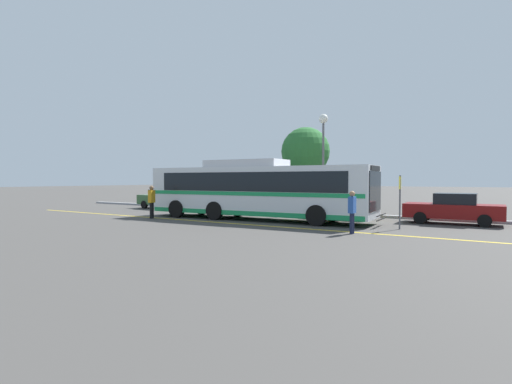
{
  "coord_description": "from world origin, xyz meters",
  "views": [
    {
      "loc": [
        12.24,
        -18.39,
        2.2
      ],
      "look_at": [
        0.65,
        -0.1,
        1.51
      ],
      "focal_mm": 28.0,
      "sensor_mm": 36.0,
      "label": 1
    }
  ],
  "objects_px": {
    "parked_car_2": "(333,205)",
    "pedestrian_1": "(152,200)",
    "parked_car_0": "(166,199)",
    "parked_car_3": "(453,209)",
    "tree_0": "(306,152)",
    "parked_car_1": "(242,202)",
    "bus_stop_sign": "(400,195)",
    "street_lamp": "(323,137)",
    "transit_bus": "(256,189)",
    "pedestrian_0": "(352,209)"
  },
  "relations": [
    {
      "from": "transit_bus",
      "to": "bus_stop_sign",
      "type": "distance_m",
      "value": 7.6
    },
    {
      "from": "transit_bus",
      "to": "pedestrian_0",
      "type": "relative_size",
      "value": 7.58
    },
    {
      "from": "street_lamp",
      "to": "parked_car_0",
      "type": "bearing_deg",
      "value": -169.02
    },
    {
      "from": "parked_car_1",
      "to": "tree_0",
      "type": "xyz_separation_m",
      "value": [
        1.95,
        5.59,
        3.58
      ]
    },
    {
      "from": "parked_car_1",
      "to": "pedestrian_0",
      "type": "distance_m",
      "value": 11.24
    },
    {
      "from": "transit_bus",
      "to": "parked_car_3",
      "type": "xyz_separation_m",
      "value": [
        9.35,
        3.42,
        -0.89
      ]
    },
    {
      "from": "parked_car_0",
      "to": "pedestrian_0",
      "type": "height_order",
      "value": "pedestrian_0"
    },
    {
      "from": "bus_stop_sign",
      "to": "tree_0",
      "type": "bearing_deg",
      "value": -138.51
    },
    {
      "from": "transit_bus",
      "to": "parked_car_1",
      "type": "xyz_separation_m",
      "value": [
        -3.19,
        3.3,
        -0.96
      ]
    },
    {
      "from": "transit_bus",
      "to": "parked_car_1",
      "type": "distance_m",
      "value": 4.69
    },
    {
      "from": "street_lamp",
      "to": "parked_car_1",
      "type": "bearing_deg",
      "value": -154.74
    },
    {
      "from": "parked_car_0",
      "to": "parked_car_2",
      "type": "xyz_separation_m",
      "value": [
        13.22,
        0.09,
        -0.0
      ]
    },
    {
      "from": "bus_stop_sign",
      "to": "tree_0",
      "type": "relative_size",
      "value": 0.39
    },
    {
      "from": "transit_bus",
      "to": "parked_car_3",
      "type": "distance_m",
      "value": 9.99
    },
    {
      "from": "bus_stop_sign",
      "to": "street_lamp",
      "type": "height_order",
      "value": "street_lamp"
    },
    {
      "from": "pedestrian_1",
      "to": "bus_stop_sign",
      "type": "height_order",
      "value": "bus_stop_sign"
    },
    {
      "from": "parked_car_0",
      "to": "parked_car_3",
      "type": "distance_m",
      "value": 19.43
    },
    {
      "from": "parked_car_1",
      "to": "parked_car_2",
      "type": "height_order",
      "value": "parked_car_2"
    },
    {
      "from": "pedestrian_1",
      "to": "tree_0",
      "type": "xyz_separation_m",
      "value": [
        4.08,
        11.43,
        3.21
      ]
    },
    {
      "from": "pedestrian_1",
      "to": "street_lamp",
      "type": "distance_m",
      "value": 11.31
    },
    {
      "from": "transit_bus",
      "to": "pedestrian_1",
      "type": "relative_size",
      "value": 7.16
    },
    {
      "from": "parked_car_3",
      "to": "street_lamp",
      "type": "xyz_separation_m",
      "value": [
        -7.76,
        2.13,
        4.15
      ]
    },
    {
      "from": "parked_car_0",
      "to": "pedestrian_0",
      "type": "xyz_separation_m",
      "value": [
        16.39,
        -5.99,
        0.25
      ]
    },
    {
      "from": "transit_bus",
      "to": "parked_car_3",
      "type": "bearing_deg",
      "value": 107.26
    },
    {
      "from": "parked_car_0",
      "to": "bus_stop_sign",
      "type": "relative_size",
      "value": 1.96
    },
    {
      "from": "parked_car_1",
      "to": "tree_0",
      "type": "relative_size",
      "value": 0.73
    },
    {
      "from": "tree_0",
      "to": "parked_car_1",
      "type": "bearing_deg",
      "value": -109.26
    },
    {
      "from": "parked_car_2",
      "to": "pedestrian_1",
      "type": "height_order",
      "value": "pedestrian_1"
    },
    {
      "from": "parked_car_1",
      "to": "pedestrian_0",
      "type": "xyz_separation_m",
      "value": [
        9.5,
        -6.0,
        0.3
      ]
    },
    {
      "from": "parked_car_0",
      "to": "parked_car_2",
      "type": "height_order",
      "value": "parked_car_0"
    },
    {
      "from": "parked_car_3",
      "to": "pedestrian_1",
      "type": "bearing_deg",
      "value": 110.67
    },
    {
      "from": "parked_car_0",
      "to": "street_lamp",
      "type": "relative_size",
      "value": 0.74
    },
    {
      "from": "street_lamp",
      "to": "tree_0",
      "type": "relative_size",
      "value": 1.04
    },
    {
      "from": "parked_car_2",
      "to": "parked_car_3",
      "type": "bearing_deg",
      "value": -86.78
    },
    {
      "from": "parked_car_0",
      "to": "pedestrian_0",
      "type": "distance_m",
      "value": 17.45
    },
    {
      "from": "parked_car_2",
      "to": "pedestrian_1",
      "type": "distance_m",
      "value": 10.33
    },
    {
      "from": "parked_car_3",
      "to": "tree_0",
      "type": "xyz_separation_m",
      "value": [
        -10.58,
        5.47,
        3.51
      ]
    },
    {
      "from": "bus_stop_sign",
      "to": "street_lamp",
      "type": "bearing_deg",
      "value": -136.34
    },
    {
      "from": "bus_stop_sign",
      "to": "parked_car_2",
      "type": "bearing_deg",
      "value": -131.27
    },
    {
      "from": "bus_stop_sign",
      "to": "street_lamp",
      "type": "relative_size",
      "value": 0.37
    },
    {
      "from": "transit_bus",
      "to": "street_lamp",
      "type": "bearing_deg",
      "value": 161.24
    },
    {
      "from": "parked_car_2",
      "to": "street_lamp",
      "type": "relative_size",
      "value": 0.77
    },
    {
      "from": "pedestrian_1",
      "to": "parked_car_1",
      "type": "bearing_deg",
      "value": 144.3
    },
    {
      "from": "pedestrian_0",
      "to": "tree_0",
      "type": "distance_m",
      "value": 14.21
    },
    {
      "from": "pedestrian_0",
      "to": "parked_car_0",
      "type": "bearing_deg",
      "value": 67.82
    },
    {
      "from": "pedestrian_0",
      "to": "transit_bus",
      "type": "bearing_deg",
      "value": 64.74
    },
    {
      "from": "transit_bus",
      "to": "bus_stop_sign",
      "type": "bearing_deg",
      "value": 85.99
    },
    {
      "from": "pedestrian_1",
      "to": "parked_car_0",
      "type": "bearing_deg",
      "value": -156.42
    },
    {
      "from": "parked_car_2",
      "to": "parked_car_3",
      "type": "xyz_separation_m",
      "value": [
        6.21,
        0.04,
        0.02
      ]
    },
    {
      "from": "transit_bus",
      "to": "parked_car_1",
      "type": "relative_size",
      "value": 2.94
    }
  ]
}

